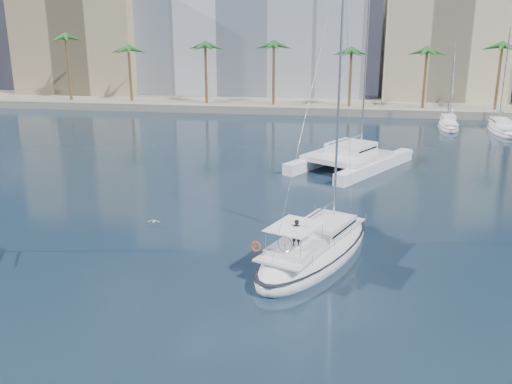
# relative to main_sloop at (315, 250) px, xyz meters

# --- Properties ---
(ground) EXTENTS (160.00, 160.00, 0.00)m
(ground) POSITION_rel_main_sloop_xyz_m (-4.33, 0.27, -0.57)
(ground) COLOR black
(ground) RESTS_ON ground
(quay) EXTENTS (120.00, 14.00, 1.20)m
(quay) POSITION_rel_main_sloop_xyz_m (-4.33, 61.27, 0.03)
(quay) COLOR gray
(quay) RESTS_ON ground
(building_modern) EXTENTS (42.00, 16.00, 28.00)m
(building_modern) POSITION_rel_main_sloop_xyz_m (-16.33, 73.27, 13.43)
(building_modern) COLOR white
(building_modern) RESTS_ON ground
(building_tan_left) EXTENTS (22.00, 14.00, 22.00)m
(building_tan_left) POSITION_rel_main_sloop_xyz_m (-46.33, 69.27, 10.43)
(building_tan_left) COLOR tan
(building_tan_left) RESTS_ON ground
(building_beige) EXTENTS (20.00, 14.00, 20.00)m
(building_beige) POSITION_rel_main_sloop_xyz_m (17.67, 70.27, 9.43)
(building_beige) COLOR beige
(building_beige) RESTS_ON ground
(palm_left) EXTENTS (3.60, 3.60, 12.30)m
(palm_left) POSITION_rel_main_sloop_xyz_m (-38.33, 57.27, 9.71)
(palm_left) COLOR brown
(palm_left) RESTS_ON ground
(palm_centre) EXTENTS (3.60, 3.60, 12.30)m
(palm_centre) POSITION_rel_main_sloop_xyz_m (-4.33, 57.27, 9.71)
(palm_centre) COLOR brown
(palm_centre) RESTS_ON ground
(main_sloop) EXTENTS (8.87, 13.73, 19.49)m
(main_sloop) POSITION_rel_main_sloop_xyz_m (0.00, 0.00, 0.00)
(main_sloop) COLOR white
(main_sloop) RESTS_ON ground
(catamaran) EXTENTS (12.95, 15.33, 19.83)m
(catamaran) POSITION_rel_main_sloop_xyz_m (2.18, 23.31, 0.62)
(catamaran) COLOR white
(catamaran) RESTS_ON ground
(seagull) EXTENTS (0.93, 0.40, 0.17)m
(seagull) POSITION_rel_main_sloop_xyz_m (-11.70, 3.62, -0.07)
(seagull) COLOR silver
(seagull) RESTS_ON ground
(moored_yacht_a) EXTENTS (3.37, 9.52, 11.90)m
(moored_yacht_a) POSITION_rel_main_sloop_xyz_m (15.67, 47.27, -0.57)
(moored_yacht_a) COLOR white
(moored_yacht_a) RESTS_ON ground
(moored_yacht_b) EXTENTS (3.32, 10.83, 13.72)m
(moored_yacht_b) POSITION_rel_main_sloop_xyz_m (22.17, 45.27, -0.57)
(moored_yacht_b) COLOR white
(moored_yacht_b) RESTS_ON ground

